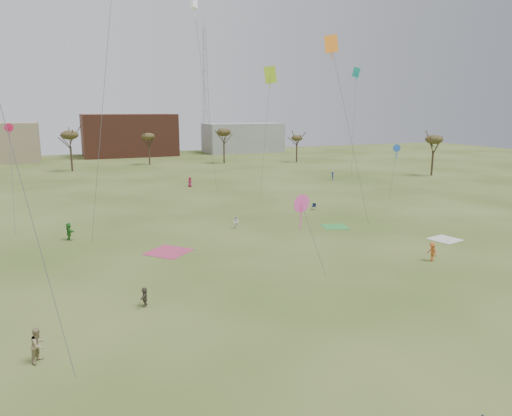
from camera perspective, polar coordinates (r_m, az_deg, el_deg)
name	(u,v)px	position (r m, az deg, el deg)	size (l,w,h in m)	color
ground	(332,333)	(30.04, 9.20, -14.78)	(260.00, 260.00, 0.00)	#344816
spectator_fore_b	(38,345)	(28.86, -24.90, -14.82)	(0.94, 0.73, 1.94)	#9B8962
spectator_fore_c	(145,297)	(33.99, -13.35, -10.42)	(1.28, 0.41, 1.38)	#4F4538
flyer_mid_b	(432,252)	(45.29, 20.57, -4.98)	(1.10, 0.63, 1.71)	#C05A24
spectator_mid_e	(236,222)	(53.91, -2.41, -1.72)	(0.71, 0.55, 1.46)	white
flyer_far_a	(69,231)	(52.85, -21.73, -2.64)	(1.69, 0.54, 1.83)	#30822B
flyer_far_b	(190,182)	(83.58, -8.02, 3.15)	(0.84, 0.55, 1.72)	#981A45
flyer_far_c	(332,176)	(92.14, 9.24, 3.86)	(0.99, 0.57, 1.54)	navy
blanket_cream	(445,239)	(53.30, 21.93, -3.55)	(2.77, 2.77, 0.03)	silver
blanket_plum	(168,252)	(45.99, -10.57, -5.26)	(3.67, 3.67, 0.03)	#B4375B
blanket_olive	(335,227)	(55.45, 9.53, -2.26)	(2.84, 2.84, 0.03)	green
camp_chair_right	(314,208)	(64.42, 7.00, 0.03)	(0.74, 0.73, 0.87)	#131B35
kites_aloft	(194,37)	(53.95, -7.54, 19.86)	(73.43, 53.45, 27.75)	red
tree_line	(118,140)	(102.60, -16.35, 7.89)	(117.44, 49.32, 8.91)	#3A2B1E
building_brick	(129,135)	(144.14, -15.13, 8.55)	(26.00, 16.00, 12.00)	brown
building_grey	(243,138)	(151.08, -1.59, 8.51)	(24.00, 12.00, 9.00)	gray
radio_tower	(205,90)	(154.29, -6.17, 13.99)	(1.51, 1.72, 41.00)	#9EA3A8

